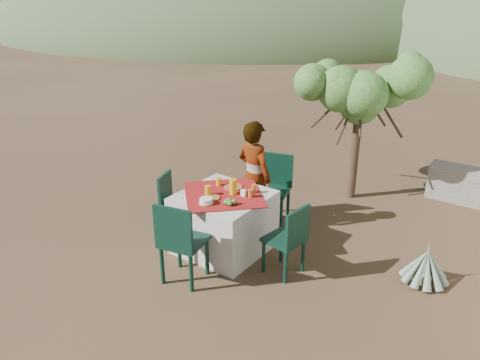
# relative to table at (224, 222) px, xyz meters

# --- Properties ---
(ground) EXTENTS (160.00, 160.00, 0.00)m
(ground) POSITION_rel_table_xyz_m (-0.64, -0.12, -0.38)
(ground) COLOR #3B281A
(ground) RESTS_ON ground
(table) EXTENTS (1.30, 1.30, 0.76)m
(table) POSITION_rel_table_xyz_m (0.00, 0.00, 0.00)
(table) COLOR beige
(table) RESTS_ON ground
(chair_far) EXTENTS (0.53, 0.53, 0.95)m
(chair_far) POSITION_rel_table_xyz_m (0.08, 1.10, 0.15)
(chair_far) COLOR black
(chair_far) RESTS_ON ground
(chair_near) EXTENTS (0.54, 0.54, 0.99)m
(chair_near) POSITION_rel_table_xyz_m (0.07, -0.88, 0.17)
(chair_near) COLOR black
(chair_near) RESTS_ON ground
(chair_left) EXTENTS (0.48, 0.48, 0.82)m
(chair_left) POSITION_rel_table_xyz_m (-0.85, -0.02, 0.08)
(chair_left) COLOR black
(chair_left) RESTS_ON ground
(chair_right) EXTENTS (0.46, 0.46, 0.87)m
(chair_right) POSITION_rel_table_xyz_m (0.96, -0.04, 0.10)
(chair_right) COLOR black
(chair_right) RESTS_ON ground
(person) EXTENTS (0.62, 0.47, 1.53)m
(person) POSITION_rel_table_xyz_m (0.00, 0.68, 0.39)
(person) COLOR #8C6651
(person) RESTS_ON ground
(shrub_tree) EXTENTS (1.71, 1.68, 2.01)m
(shrub_tree) POSITION_rel_table_xyz_m (0.76, 2.50, 1.21)
(shrub_tree) COLOR #413120
(shrub_tree) RESTS_ON ground
(agave) EXTENTS (0.55, 0.54, 0.58)m
(agave) POSITION_rel_table_xyz_m (2.30, 0.72, -0.19)
(agave) COLOR gray
(agave) RESTS_ON ground
(hill_near_left) EXTENTS (40.00, 40.00, 16.00)m
(hill_near_left) POSITION_rel_table_xyz_m (-18.64, 29.88, -0.38)
(hill_near_left) COLOR #354E2B
(hill_near_left) RESTS_ON ground
(plate_far) EXTENTS (0.23, 0.23, 0.01)m
(plate_far) POSITION_rel_table_xyz_m (-0.02, 0.23, 0.39)
(plate_far) COLOR brown
(plate_far) RESTS_ON table
(plate_near) EXTENTS (0.20, 0.20, 0.01)m
(plate_near) POSITION_rel_table_xyz_m (-0.04, -0.18, 0.39)
(plate_near) COLOR brown
(plate_near) RESTS_ON table
(glass_far) EXTENTS (0.06, 0.06, 0.10)m
(glass_far) POSITION_rel_table_xyz_m (-0.21, 0.18, 0.43)
(glass_far) COLOR #EBA90E
(glass_far) RESTS_ON table
(glass_near) EXTENTS (0.07, 0.07, 0.12)m
(glass_near) POSITION_rel_table_xyz_m (-0.14, -0.13, 0.44)
(glass_near) COLOR #EBA90E
(glass_near) RESTS_ON table
(juice_pitcher) EXTENTS (0.09, 0.09, 0.19)m
(juice_pitcher) POSITION_rel_table_xyz_m (0.10, 0.07, 0.48)
(juice_pitcher) COLOR #EBA90E
(juice_pitcher) RESTS_ON table
(bowl_plate) EXTENTS (0.18, 0.18, 0.01)m
(bowl_plate) POSITION_rel_table_xyz_m (0.00, -0.34, 0.39)
(bowl_plate) COLOR brown
(bowl_plate) RESTS_ON table
(white_bowl) EXTENTS (0.15, 0.15, 0.06)m
(white_bowl) POSITION_rel_table_xyz_m (0.00, -0.34, 0.42)
(white_bowl) COLOR white
(white_bowl) RESTS_ON bowl_plate
(jar_left) EXTENTS (0.06, 0.06, 0.10)m
(jar_left) POSITION_rel_table_xyz_m (0.32, 0.12, 0.43)
(jar_left) COLOR #BB6221
(jar_left) RESTS_ON table
(jar_right) EXTENTS (0.06, 0.06, 0.10)m
(jar_right) POSITION_rel_table_xyz_m (0.28, 0.26, 0.43)
(jar_right) COLOR #BB6221
(jar_right) RESTS_ON table
(napkin_holder) EXTENTS (0.06, 0.04, 0.08)m
(napkin_holder) POSITION_rel_table_xyz_m (0.24, 0.09, 0.42)
(napkin_holder) COLOR white
(napkin_holder) RESTS_ON table
(fruit_cluster) EXTENTS (0.14, 0.13, 0.07)m
(fruit_cluster) POSITION_rel_table_xyz_m (0.25, -0.20, 0.42)
(fruit_cluster) COLOR #518B32
(fruit_cluster) RESTS_ON table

